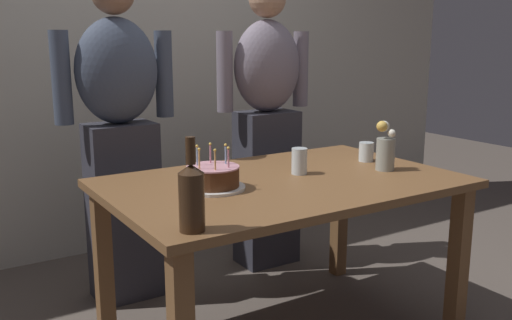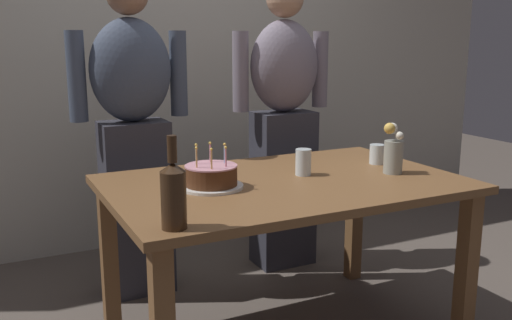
# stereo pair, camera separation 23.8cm
# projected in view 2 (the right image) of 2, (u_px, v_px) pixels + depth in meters

# --- Properties ---
(back_wall) EXTENTS (5.20, 0.10, 2.60)m
(back_wall) POSITION_uv_depth(u_px,v_px,m) (169.00, 44.00, 3.69)
(back_wall) COLOR beige
(back_wall) RESTS_ON ground_plane
(dining_table) EXTENTS (1.50, 0.96, 0.74)m
(dining_table) POSITION_uv_depth(u_px,v_px,m) (284.00, 202.00, 2.47)
(dining_table) COLOR brown
(dining_table) RESTS_ON ground_plane
(birthday_cake) EXTENTS (0.26, 0.26, 0.18)m
(birthday_cake) POSITION_uv_depth(u_px,v_px,m) (211.00, 177.00, 2.32)
(birthday_cake) COLOR white
(birthday_cake) RESTS_ON dining_table
(water_glass_near) EXTENTS (0.07, 0.07, 0.09)m
(water_glass_near) POSITION_uv_depth(u_px,v_px,m) (377.00, 154.00, 2.76)
(water_glass_near) COLOR silver
(water_glass_near) RESTS_ON dining_table
(water_glass_far) EXTENTS (0.07, 0.07, 0.12)m
(water_glass_far) POSITION_uv_depth(u_px,v_px,m) (303.00, 162.00, 2.53)
(water_glass_far) COLOR silver
(water_glass_far) RESTS_ON dining_table
(wine_bottle) EXTENTS (0.08, 0.08, 0.30)m
(wine_bottle) POSITION_uv_depth(u_px,v_px,m) (173.00, 193.00, 1.81)
(wine_bottle) COLOR #382314
(wine_bottle) RESTS_ON dining_table
(flower_vase) EXTENTS (0.09, 0.09, 0.23)m
(flower_vase) POSITION_uv_depth(u_px,v_px,m) (393.00, 151.00, 2.56)
(flower_vase) COLOR #999E93
(flower_vase) RESTS_ON dining_table
(person_man_bearded) EXTENTS (0.61, 0.27, 1.66)m
(person_man_bearded) POSITION_uv_depth(u_px,v_px,m) (133.00, 130.00, 2.92)
(person_man_bearded) COLOR #33333D
(person_man_bearded) RESTS_ON ground_plane
(person_woman_cardigan) EXTENTS (0.61, 0.27, 1.66)m
(person_woman_cardigan) POSITION_uv_depth(u_px,v_px,m) (284.00, 120.00, 3.30)
(person_woman_cardigan) COLOR #33333D
(person_woman_cardigan) RESTS_ON ground_plane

